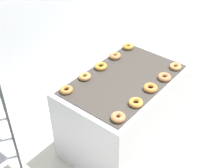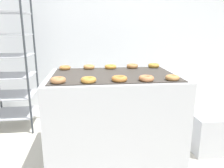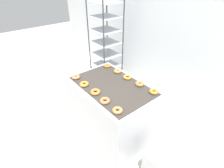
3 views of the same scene
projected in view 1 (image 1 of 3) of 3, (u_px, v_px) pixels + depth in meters
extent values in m
cube|color=#B7BABF|center=(123.00, 112.00, 3.25)|extent=(1.24, 0.83, 0.85)
cube|color=#38332D|center=(124.00, 79.00, 2.99)|extent=(1.15, 0.73, 0.01)
cube|color=#262628|center=(173.00, 97.00, 3.18)|extent=(0.12, 0.07, 0.10)
cylinder|color=#33383D|center=(2.00, 98.00, 2.64)|extent=(0.02, 0.02, 1.87)
cube|color=#B7BABF|center=(171.00, 84.00, 4.00)|extent=(0.36, 0.36, 0.41)
torus|color=#A97143|center=(118.00, 117.00, 2.53)|extent=(0.12, 0.12, 0.05)
torus|color=#BD8033|center=(136.00, 103.00, 2.68)|extent=(0.13, 0.13, 0.04)
torus|color=#BC7432|center=(150.00, 88.00, 2.84)|extent=(0.13, 0.13, 0.04)
torus|color=#B16F43|center=(164.00, 77.00, 2.98)|extent=(0.13, 0.13, 0.04)
torus|color=#B17C44|center=(175.00, 67.00, 3.12)|extent=(0.12, 0.12, 0.04)
torus|color=#AC7035|center=(66.00, 90.00, 2.82)|extent=(0.12, 0.12, 0.04)
torus|color=#B67F44|center=(85.00, 76.00, 2.98)|extent=(0.12, 0.12, 0.04)
torus|color=#BE802F|center=(100.00, 66.00, 3.12)|extent=(0.13, 0.13, 0.04)
torus|color=#AA7340|center=(115.00, 56.00, 3.28)|extent=(0.12, 0.12, 0.05)
torus|color=#A57B2E|center=(128.00, 46.00, 3.43)|extent=(0.12, 0.12, 0.04)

